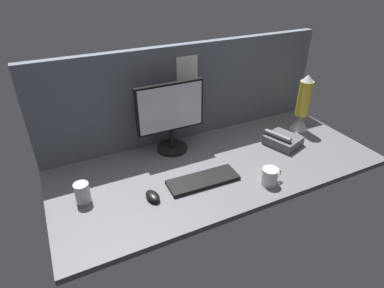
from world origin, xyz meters
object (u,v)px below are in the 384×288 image
(mug_steel, at_px, (82,193))
(lava_lamp, at_px, (302,107))
(monitor, at_px, (171,115))
(desk_phone, at_px, (283,140))
(keyboard, at_px, (203,180))
(mug_ceramic_white, at_px, (270,176))
(mouse, at_px, (153,196))

(mug_steel, distance_m, lava_lamp, 1.43)
(monitor, relative_size, desk_phone, 1.76)
(keyboard, distance_m, mug_ceramic_white, 0.34)
(mug_steel, bearing_deg, lava_lamp, 4.78)
(monitor, relative_size, mouse, 4.29)
(monitor, relative_size, lava_lamp, 1.10)
(monitor, height_order, lava_lamp, monitor)
(monitor, bearing_deg, mouse, -124.38)
(lava_lamp, bearing_deg, desk_phone, -153.63)
(desk_phone, bearing_deg, monitor, 157.89)
(mug_steel, bearing_deg, mouse, -22.69)
(mug_steel, bearing_deg, keyboard, -10.89)
(mug_steel, height_order, desk_phone, mug_steel)
(mouse, bearing_deg, desk_phone, -0.39)
(monitor, relative_size, keyboard, 1.11)
(lava_lamp, bearing_deg, mouse, -167.74)
(monitor, distance_m, mug_ceramic_white, 0.64)
(monitor, xyz_separation_m, mug_ceramic_white, (0.31, -0.53, -0.18))
(keyboard, height_order, mug_steel, mug_steel)
(desk_phone, bearing_deg, keyboard, -169.35)
(keyboard, distance_m, lava_lamp, 0.88)
(mouse, xyz_separation_m, mug_ceramic_white, (0.58, -0.15, 0.03))
(lava_lamp, bearing_deg, mug_ceramic_white, -144.39)
(mouse, distance_m, desk_phone, 0.90)
(mouse, relative_size, mug_ceramic_white, 0.85)
(monitor, height_order, mug_steel, monitor)
(mouse, distance_m, lava_lamp, 1.15)
(mug_steel, xyz_separation_m, lava_lamp, (1.42, 0.12, 0.11))
(monitor, xyz_separation_m, keyboard, (0.02, -0.37, -0.22))
(mouse, height_order, lava_lamp, lava_lamp)
(mouse, xyz_separation_m, lava_lamp, (1.12, 0.24, 0.14))
(keyboard, height_order, mug_ceramic_white, mug_ceramic_white)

